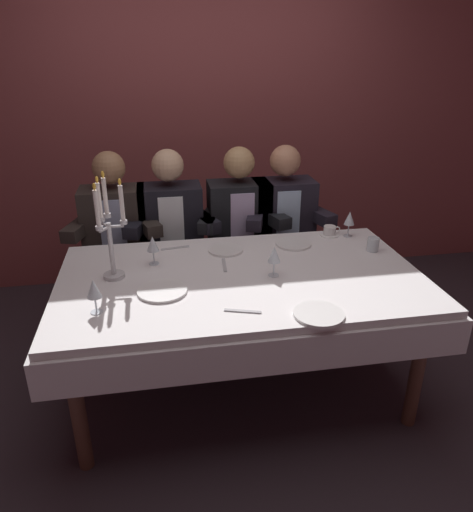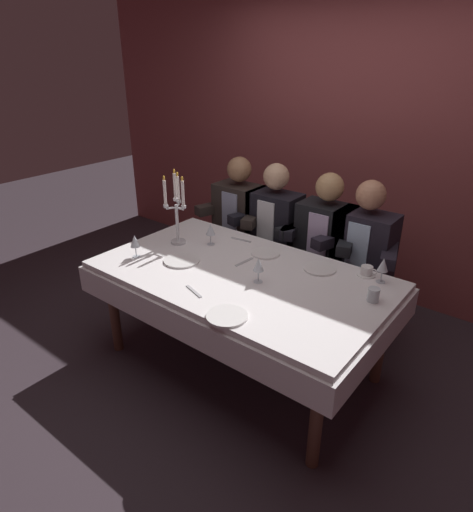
{
  "view_description": "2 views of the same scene",
  "coord_description": "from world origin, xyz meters",
  "views": [
    {
      "loc": [
        -0.41,
        -2.21,
        1.84
      ],
      "look_at": [
        -0.03,
        0.0,
        0.85
      ],
      "focal_mm": 33.37,
      "sensor_mm": 36.0,
      "label": 1
    },
    {
      "loc": [
        1.57,
        -2.03,
        2.06
      ],
      "look_at": [
        -0.03,
        -0.0,
        0.85
      ],
      "focal_mm": 31.12,
      "sensor_mm": 36.0,
      "label": 2
    }
  ],
  "objects": [
    {
      "name": "wine_glass_0",
      "position": [
        0.17,
        -0.04,
        0.85
      ],
      "size": [
        0.07,
        0.07,
        0.16
      ],
      "color": "silver",
      "rests_on": "dining_table"
    },
    {
      "name": "wine_glass_1",
      "position": [
        -0.71,
        -0.27,
        0.85
      ],
      "size": [
        0.07,
        0.07,
        0.16
      ],
      "color": "silver",
      "rests_on": "dining_table"
    },
    {
      "name": "wine_glass_2",
      "position": [
        0.77,
        0.43,
        0.86
      ],
      "size": [
        0.07,
        0.07,
        0.16
      ],
      "color": "silver",
      "rests_on": "dining_table"
    },
    {
      "name": "dining_table",
      "position": [
        0.0,
        0.0,
        0.62
      ],
      "size": [
        1.94,
        1.14,
        0.74
      ],
      "color": "white",
      "rests_on": "ground_plane"
    },
    {
      "name": "seated_diner_2",
      "position": [
        0.15,
        0.89,
        0.74
      ],
      "size": [
        0.63,
        0.48,
        1.24
      ],
      "color": "brown",
      "rests_on": "ground_plane"
    },
    {
      "name": "spoon_1",
      "position": [
        -0.32,
        0.42,
        0.74
      ],
      "size": [
        0.17,
        0.04,
        0.01
      ],
      "primitive_type": "cube",
      "rotation": [
        0.0,
        0.0,
        0.15
      ],
      "color": "#B7B7BC",
      "rests_on": "dining_table"
    },
    {
      "name": "seated_diner_0",
      "position": [
        -0.7,
        0.89,
        0.74
      ],
      "size": [
        0.63,
        0.48,
        1.24
      ],
      "color": "brown",
      "rests_on": "ground_plane"
    },
    {
      "name": "seated_diner_1",
      "position": [
        -0.33,
        0.89,
        0.74
      ],
      "size": [
        0.63,
        0.48,
        1.24
      ],
      "color": "brown",
      "rests_on": "ground_plane"
    },
    {
      "name": "fork_0",
      "position": [
        -0.07,
        0.13,
        0.74
      ],
      "size": [
        0.03,
        0.17,
        0.01
      ],
      "primitive_type": "cube",
      "rotation": [
        0.0,
        0.0,
        1.49
      ],
      "color": "#B7B7BC",
      "rests_on": "dining_table"
    },
    {
      "name": "water_tumbler_0",
      "position": [
        0.82,
        0.19,
        0.78
      ],
      "size": [
        0.07,
        0.07,
        0.08
      ],
      "primitive_type": "cylinder",
      "color": "silver",
      "rests_on": "dining_table"
    },
    {
      "name": "dinner_plate_3",
      "position": [
        -0.42,
        -0.12,
        0.75
      ],
      "size": [
        0.25,
        0.25,
        0.01
      ],
      "primitive_type": "cylinder",
      "color": "white",
      "rests_on": "dining_table"
    },
    {
      "name": "coffee_cup_0",
      "position": [
        0.66,
        0.47,
        0.77
      ],
      "size": [
        0.13,
        0.12,
        0.06
      ],
      "color": "white",
      "rests_on": "dining_table"
    },
    {
      "name": "seated_diner_3",
      "position": [
        0.46,
        0.89,
        0.74
      ],
      "size": [
        0.63,
        0.48,
        1.24
      ],
      "color": "brown",
      "rests_on": "ground_plane"
    },
    {
      "name": "dinner_plate_0",
      "position": [
        0.39,
        0.35,
        0.75
      ],
      "size": [
        0.21,
        0.21,
        0.01
      ],
      "primitive_type": "cylinder",
      "color": "white",
      "rests_on": "dining_table"
    },
    {
      "name": "dinner_plate_1",
      "position": [
        -0.03,
        0.33,
        0.75
      ],
      "size": [
        0.2,
        0.2,
        0.01
      ],
      "primitive_type": "cylinder",
      "color": "white",
      "rests_on": "dining_table"
    },
    {
      "name": "back_wall",
      "position": [
        0.0,
        1.66,
        1.35
      ],
      "size": [
        6.0,
        0.12,
        2.7
      ],
      "primitive_type": "cube",
      "color": "brown",
      "rests_on": "ground_plane"
    },
    {
      "name": "candelabra",
      "position": [
        -0.66,
        0.09,
        0.99
      ],
      "size": [
        0.15,
        0.17,
        0.56
      ],
      "color": "silver",
      "rests_on": "dining_table"
    },
    {
      "name": "ground_plane",
      "position": [
        0.0,
        0.0,
        0.0
      ],
      "size": [
        12.0,
        12.0,
        0.0
      ],
      "primitive_type": "plane",
      "color": "#352B31"
    },
    {
      "name": "wine_glass_3",
      "position": [
        -0.45,
        0.22,
        0.85
      ],
      "size": [
        0.07,
        0.07,
        0.16
      ],
      "color": "silver",
      "rests_on": "dining_table"
    },
    {
      "name": "dinner_plate_2",
      "position": [
        0.27,
        -0.47,
        0.75
      ],
      "size": [
        0.23,
        0.23,
        0.01
      ],
      "primitive_type": "cylinder",
      "color": "white",
      "rests_on": "dining_table"
    },
    {
      "name": "fork_2",
      "position": [
        -0.06,
        -0.38,
        0.74
      ],
      "size": [
        0.17,
        0.07,
        0.01
      ],
      "primitive_type": "cube",
      "rotation": [
        0.0,
        0.0,
        -0.31
      ],
      "color": "#B7B7BC",
      "rests_on": "dining_table"
    }
  ]
}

